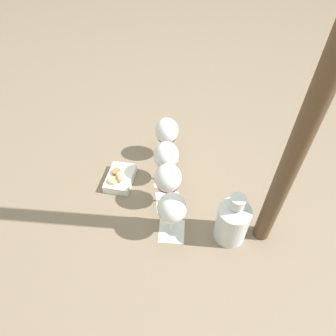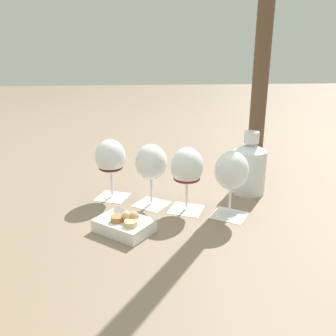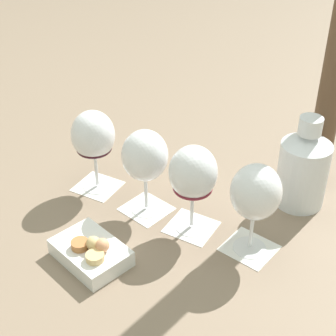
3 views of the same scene
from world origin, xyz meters
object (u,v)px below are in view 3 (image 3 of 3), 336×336
wine_glass_1 (193,175)px  snack_dish (91,252)px  wine_glass_2 (145,159)px  wine_glass_0 (256,195)px  ceramic_vase (303,167)px  wine_glass_3 (93,138)px

wine_glass_1 → snack_dish: 0.25m
wine_glass_2 → snack_dish: size_ratio=1.10×
wine_glass_0 → snack_dish: bearing=13.2°
wine_glass_0 → ceramic_vase: 0.21m
wine_glass_1 → wine_glass_2: size_ratio=1.00×
wine_glass_3 → snack_dish: (-0.05, 0.24, -0.11)m
wine_glass_2 → ceramic_vase: bearing=-167.9°
wine_glass_2 → wine_glass_3: 0.15m
snack_dish → wine_glass_0: bearing=-166.8°
wine_glass_1 → ceramic_vase: 0.26m
snack_dish → wine_glass_2: bearing=-115.2°
wine_glass_3 → wine_glass_0: bearing=154.4°
wine_glass_1 → wine_glass_0: bearing=157.5°
wine_glass_0 → wine_glass_2: 0.25m
wine_glass_0 → wine_glass_3: same height
wine_glass_2 → snack_dish: (0.08, 0.17, -0.11)m
wine_glass_3 → snack_dish: 0.27m
wine_glass_1 → wine_glass_2: 0.11m
wine_glass_0 → wine_glass_3: bearing=-25.6°
wine_glass_3 → ceramic_vase: (-0.46, -0.00, -0.04)m
wine_glass_3 → ceramic_vase: ceramic_vase is taller
ceramic_vase → snack_dish: (0.41, 0.24, -0.07)m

